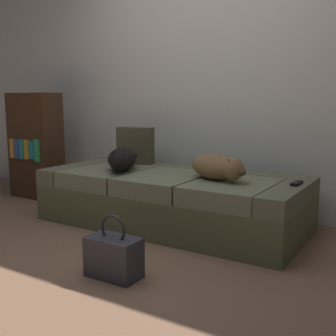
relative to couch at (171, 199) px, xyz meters
The scene contains 9 objects.
ground_plane 1.00m from the couch, 90.00° to the right, with size 10.00×10.00×0.00m, color #91674D.
back_wall 1.37m from the couch, 90.00° to the left, with size 6.40×0.10×2.80m, color white.
couch is the anchor object (origin of this frame).
dog_dark 0.54m from the couch, 164.45° to the right, with size 0.42×0.52×0.19m.
dog_tan 0.55m from the couch, ahead, with size 0.56×0.39×0.20m.
tv_remote 1.03m from the couch, ahead, with size 0.04×0.15×0.02m, color black.
throw_pillow 0.74m from the couch, 154.16° to the left, with size 0.34×0.12×0.34m, color #4E4732.
handbag 1.11m from the couch, 76.42° to the right, with size 0.32×0.18×0.38m.
bookshelf 1.79m from the couch, behind, with size 0.56×0.30×1.10m.
Camera 1 is at (1.77, -1.91, 1.03)m, focal length 44.94 mm.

